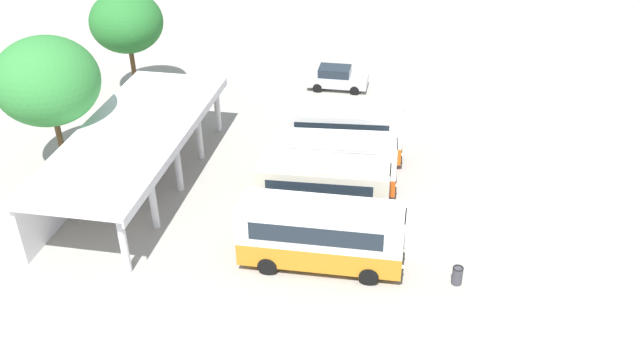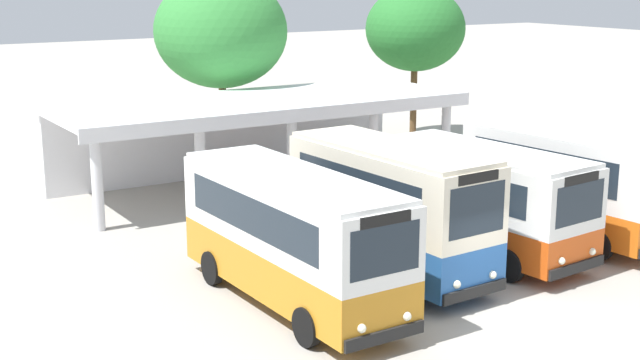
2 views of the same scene
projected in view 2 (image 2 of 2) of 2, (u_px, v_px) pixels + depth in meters
name	position (u px, v px, depth m)	size (l,w,h in m)	color
ground_plane	(533.00, 331.00, 19.98)	(180.00, 180.00, 0.00)	#A39E93
city_bus_nearest_orange	(292.00, 233.00, 21.17)	(2.38, 7.65, 3.31)	black
city_bus_second_in_row	(390.00, 205.00, 23.22)	(2.49, 6.67, 3.57)	black
city_bus_middle_cream	(483.00, 197.00, 24.97)	(2.88, 6.88, 3.12)	black
city_bus_fourth_amber	(566.00, 179.00, 26.59)	(2.69, 6.87, 3.39)	black
terminal_canopy	(252.00, 116.00, 33.22)	(15.45, 5.81, 3.40)	silver
waiting_chair_end_by_column	(254.00, 177.00, 32.68)	(0.46, 0.46, 0.86)	slate
waiting_chair_second_from_end	(267.00, 174.00, 33.07)	(0.46, 0.46, 0.86)	slate
waiting_chair_middle_seat	(280.00, 172.00, 33.40)	(0.46, 0.46, 0.86)	slate
waiting_chair_fourth_seat	(293.00, 171.00, 33.69)	(0.46, 0.46, 0.86)	slate
roadside_tree_behind_canopy	(221.00, 32.00, 36.33)	(5.56, 5.56, 7.95)	brown
roadside_tree_east_of_canopy	(415.00, 29.00, 41.69)	(4.77, 4.77, 7.38)	brown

